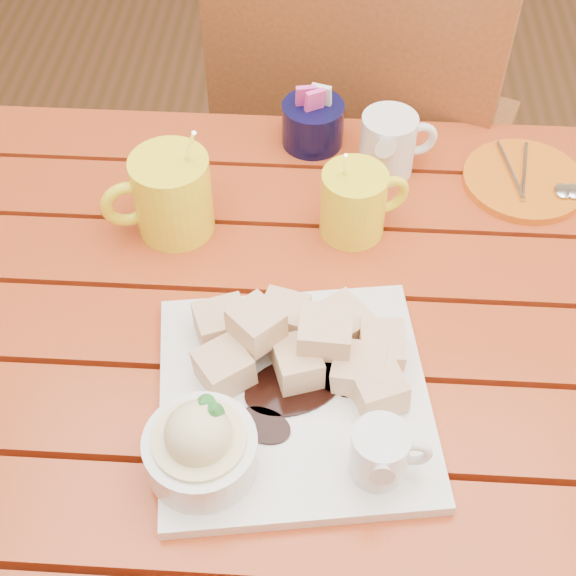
# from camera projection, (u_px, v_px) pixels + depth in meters

# --- Properties ---
(table) EXTENTS (1.20, 0.79, 0.75)m
(table) POSITION_uv_depth(u_px,v_px,m) (284.00, 384.00, 0.99)
(table) COLOR #9C2F14
(table) RESTS_ON ground
(dessert_plate) EXTENTS (0.32, 0.32, 0.11)m
(dessert_plate) POSITION_uv_depth(u_px,v_px,m) (278.00, 399.00, 0.81)
(dessert_plate) COLOR white
(dessert_plate) RESTS_ON table
(coffee_mug_left) EXTENTS (0.13, 0.10, 0.16)m
(coffee_mug_left) POSITION_uv_depth(u_px,v_px,m) (170.00, 194.00, 0.98)
(coffee_mug_left) COLOR yellow
(coffee_mug_left) RESTS_ON table
(coffee_mug_right) EXTENTS (0.11, 0.08, 0.14)m
(coffee_mug_right) POSITION_uv_depth(u_px,v_px,m) (355.00, 202.00, 0.98)
(coffee_mug_right) COLOR yellow
(coffee_mug_right) RESTS_ON table
(cream_pitcher) EXTENTS (0.11, 0.09, 0.09)m
(cream_pitcher) POSITION_uv_depth(u_px,v_px,m) (390.00, 144.00, 1.06)
(cream_pitcher) COLOR white
(cream_pitcher) RESTS_ON table
(sugar_caddy) EXTENTS (0.09, 0.09, 0.09)m
(sugar_caddy) POSITION_uv_depth(u_px,v_px,m) (313.00, 123.00, 1.11)
(sugar_caddy) COLOR black
(sugar_caddy) RESTS_ON table
(orange_saucer) EXTENTS (0.16, 0.16, 0.02)m
(orange_saucer) POSITION_uv_depth(u_px,v_px,m) (525.00, 180.00, 1.07)
(orange_saucer) COLOR orange
(orange_saucer) RESTS_ON table
(chair_far) EXTENTS (0.59, 0.59, 0.98)m
(chair_far) POSITION_uv_depth(u_px,v_px,m) (361.00, 145.00, 1.45)
(chair_far) COLOR brown
(chair_far) RESTS_ON ground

